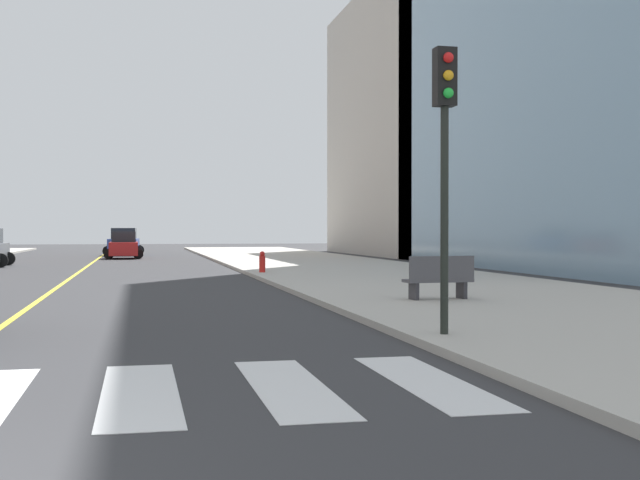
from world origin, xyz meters
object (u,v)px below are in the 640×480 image
Objects in this scene: traffic_light_near_corner at (445,133)px; car_red_third at (124,246)px; fire_hydrant at (262,262)px; car_blue_second at (124,243)px; park_bench at (439,278)px.

car_red_third is at bearing -82.09° from traffic_light_near_corner.
car_red_third is 4.63× the size of fire_hydrant.
car_blue_second is 45.54m from park_bench.
traffic_light_near_corner reaches higher than fire_hydrant.
car_red_third is at bearing 8.35° from park_bench.
park_bench reaches higher than fire_hydrant.
car_blue_second is at bearing 6.45° from park_bench.
fire_hydrant is (6.22, -30.15, -0.39)m from car_blue_second.
fire_hydrant is at bearing 5.09° from park_bench.
fire_hydrant is at bearing 104.73° from car_red_third.
car_blue_second is 51.92m from traffic_light_near_corner.
car_blue_second is 7.29m from car_red_third.
fire_hydrant is at bearing -89.90° from traffic_light_near_corner.
fire_hydrant is (-2.47, 14.55, -0.11)m from park_bench.
park_bench is at bearing 103.83° from car_blue_second.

